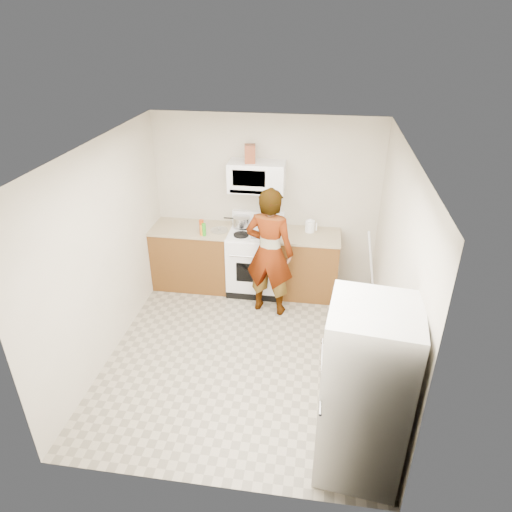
% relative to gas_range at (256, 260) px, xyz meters
% --- Properties ---
extents(floor, '(3.60, 3.60, 0.00)m').
position_rel_gas_range_xyz_m(floor, '(0.10, -1.48, -0.49)').
color(floor, gray).
rests_on(floor, ground).
extents(back_wall, '(3.20, 0.02, 2.50)m').
position_rel_gas_range_xyz_m(back_wall, '(0.10, 0.31, 0.76)').
color(back_wall, beige).
rests_on(back_wall, floor).
extents(right_wall, '(0.02, 3.60, 2.50)m').
position_rel_gas_range_xyz_m(right_wall, '(1.69, -1.48, 0.76)').
color(right_wall, beige).
rests_on(right_wall, floor).
extents(cabinet_left, '(1.12, 0.62, 0.90)m').
position_rel_gas_range_xyz_m(cabinet_left, '(-0.94, 0.01, -0.04)').
color(cabinet_left, brown).
rests_on(cabinet_left, floor).
extents(counter_left, '(1.14, 0.64, 0.03)m').
position_rel_gas_range_xyz_m(counter_left, '(-0.94, 0.01, 0.43)').
color(counter_left, tan).
rests_on(counter_left, cabinet_left).
extents(cabinet_right, '(0.80, 0.62, 0.90)m').
position_rel_gas_range_xyz_m(cabinet_right, '(0.78, 0.01, -0.04)').
color(cabinet_right, brown).
rests_on(cabinet_right, floor).
extents(counter_right, '(0.82, 0.64, 0.03)m').
position_rel_gas_range_xyz_m(counter_right, '(0.78, 0.01, 0.43)').
color(counter_right, tan).
rests_on(counter_right, cabinet_right).
extents(gas_range, '(0.76, 0.65, 1.13)m').
position_rel_gas_range_xyz_m(gas_range, '(0.00, 0.00, 0.00)').
color(gas_range, white).
rests_on(gas_range, floor).
extents(microwave, '(0.76, 0.38, 0.40)m').
position_rel_gas_range_xyz_m(microwave, '(0.00, 0.13, 1.21)').
color(microwave, white).
rests_on(microwave, back_wall).
extents(person, '(0.72, 0.54, 1.78)m').
position_rel_gas_range_xyz_m(person, '(0.26, -0.52, 0.40)').
color(person, tan).
rests_on(person, floor).
extents(fridge, '(0.77, 0.77, 1.70)m').
position_rel_gas_range_xyz_m(fridge, '(1.35, -2.85, 0.36)').
color(fridge, silver).
rests_on(fridge, floor).
extents(kettle, '(0.15, 0.15, 0.16)m').
position_rel_gas_range_xyz_m(kettle, '(0.76, 0.12, 0.53)').
color(kettle, white).
rests_on(kettle, counter_right).
extents(jug, '(0.16, 0.16, 0.24)m').
position_rel_gas_range_xyz_m(jug, '(-0.09, 0.09, 1.53)').
color(jug, brown).
rests_on(jug, microwave).
extents(saucepan, '(0.30, 0.30, 0.13)m').
position_rel_gas_range_xyz_m(saucepan, '(-0.22, 0.13, 0.53)').
color(saucepan, '#B8B9BD').
rests_on(saucepan, gas_range).
extents(tray, '(0.28, 0.21, 0.05)m').
position_rel_gas_range_xyz_m(tray, '(0.07, -0.13, 0.47)').
color(tray, silver).
rests_on(tray, gas_range).
extents(bottle_spray, '(0.08, 0.08, 0.21)m').
position_rel_gas_range_xyz_m(bottle_spray, '(-0.72, -0.19, 0.56)').
color(bottle_spray, '#B4390D').
rests_on(bottle_spray, counter_left).
extents(bottle_hot_sauce, '(0.06, 0.06, 0.16)m').
position_rel_gas_range_xyz_m(bottle_hot_sauce, '(-0.72, -0.23, 0.53)').
color(bottle_hot_sauce, orange).
rests_on(bottle_hot_sauce, counter_left).
extents(bottle_green_cap, '(0.07, 0.07, 0.18)m').
position_rel_gas_range_xyz_m(bottle_green_cap, '(-0.68, -0.23, 0.54)').
color(bottle_green_cap, '#26901A').
rests_on(bottle_green_cap, counter_left).
extents(pot_lid, '(0.28, 0.28, 0.01)m').
position_rel_gas_range_xyz_m(pot_lid, '(-0.51, -0.04, 0.46)').
color(pot_lid, silver).
rests_on(pot_lid, counter_left).
extents(broom, '(0.27, 0.14, 1.28)m').
position_rel_gas_range_xyz_m(broom, '(1.61, -0.50, 0.16)').
color(broom, silver).
rests_on(broom, floor).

